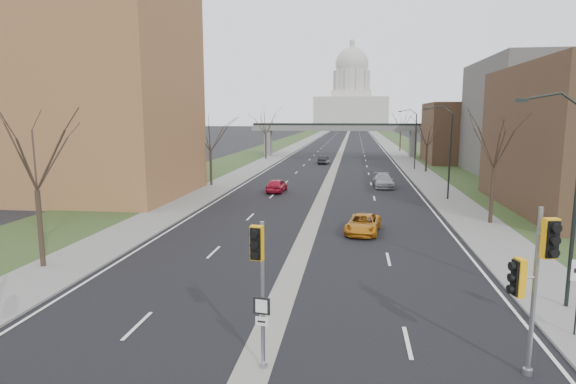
% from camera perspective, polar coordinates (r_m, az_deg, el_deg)
% --- Properties ---
extents(ground, '(700.00, 700.00, 0.00)m').
position_cam_1_polar(ground, '(16.55, -3.79, -19.43)').
color(ground, black).
rests_on(ground, ground).
extents(road_surface, '(20.00, 600.00, 0.01)m').
position_cam_1_polar(road_surface, '(164.45, 6.86, 6.22)').
color(road_surface, black).
rests_on(road_surface, ground).
extents(median_strip, '(1.20, 600.00, 0.02)m').
position_cam_1_polar(median_strip, '(164.45, 6.86, 6.22)').
color(median_strip, gray).
rests_on(median_strip, ground).
extents(sidewalk_right, '(4.00, 600.00, 0.12)m').
position_cam_1_polar(sidewalk_right, '(164.67, 11.06, 6.14)').
color(sidewalk_right, gray).
rests_on(sidewalk_right, ground).
extents(sidewalk_left, '(4.00, 600.00, 0.12)m').
position_cam_1_polar(sidewalk_left, '(165.11, 2.67, 6.31)').
color(sidewalk_left, gray).
rests_on(sidewalk_left, ground).
extents(grass_verge_right, '(8.00, 600.00, 0.10)m').
position_cam_1_polar(grass_verge_right, '(165.11, 13.16, 6.08)').
color(grass_verge_right, '#2A401D').
rests_on(grass_verge_right, ground).
extents(grass_verge_left, '(8.00, 600.00, 0.10)m').
position_cam_1_polar(grass_verge_left, '(165.76, 0.59, 6.32)').
color(grass_verge_left, '#2A401D').
rests_on(grass_verge_left, ground).
extents(apartment_building, '(25.00, 16.00, 22.00)m').
position_cam_1_polar(apartment_building, '(52.99, -25.89, 11.52)').
color(apartment_building, '#9B653E').
rests_on(apartment_building, ground).
extents(commercial_block_mid, '(18.00, 22.00, 15.00)m').
position_cam_1_polar(commercial_block_mid, '(70.80, 28.83, 7.62)').
color(commercial_block_mid, '#5F5B57').
rests_on(commercial_block_mid, ground).
extents(commercial_block_far, '(14.00, 14.00, 10.00)m').
position_cam_1_polar(commercial_block_far, '(86.40, 20.71, 6.54)').
color(commercial_block_far, '#442F20').
rests_on(commercial_block_far, ground).
extents(pedestrian_bridge, '(34.00, 3.00, 6.45)m').
position_cam_1_polar(pedestrian_bridge, '(94.33, 6.09, 7.14)').
color(pedestrian_bridge, slate).
rests_on(pedestrian_bridge, ground).
extents(capitol, '(48.00, 42.00, 55.75)m').
position_cam_1_polar(capitol, '(334.42, 7.49, 10.79)').
color(capitol, '#B8B4A8').
rests_on(capitol, ground).
extents(streetlight_near, '(2.61, 0.20, 8.70)m').
position_cam_1_polar(streetlight_near, '(21.77, 29.51, 5.43)').
color(streetlight_near, black).
rests_on(streetlight_near, sidewalk_right).
extents(streetlight_mid, '(2.61, 0.20, 8.70)m').
position_cam_1_polar(streetlight_mid, '(46.93, 17.82, 7.47)').
color(streetlight_mid, black).
rests_on(streetlight_mid, sidewalk_right).
extents(streetlight_far, '(2.61, 0.20, 8.70)m').
position_cam_1_polar(streetlight_far, '(72.68, 14.32, 8.02)').
color(streetlight_far, black).
rests_on(streetlight_far, sidewalk_right).
extents(tree_left_a, '(7.20, 7.20, 9.40)m').
position_cam_1_polar(tree_left_a, '(27.43, -27.98, 5.38)').
color(tree_left_a, '#382B21').
rests_on(tree_left_a, sidewalk_left).
extents(tree_left_b, '(6.75, 6.75, 8.81)m').
position_cam_1_polar(tree_left_b, '(54.66, -9.23, 7.18)').
color(tree_left_b, '#382B21').
rests_on(tree_left_b, sidewalk_left).
extents(tree_left_c, '(7.65, 7.65, 9.99)m').
position_cam_1_polar(tree_left_c, '(87.72, -2.67, 8.48)').
color(tree_left_c, '#382B21').
rests_on(tree_left_c, sidewalk_left).
extents(tree_right_a, '(7.20, 7.20, 9.40)m').
position_cam_1_polar(tree_right_a, '(37.61, 23.43, 6.40)').
color(tree_right_a, '#382B21').
rests_on(tree_right_a, sidewalk_right).
extents(tree_right_b, '(6.30, 6.30, 8.22)m').
position_cam_1_polar(tree_right_b, '(69.98, 16.21, 6.99)').
color(tree_right_b, '#382B21').
rests_on(tree_right_b, sidewalk_right).
extents(tree_right_c, '(7.65, 7.65, 9.99)m').
position_cam_1_polar(tree_right_c, '(109.70, 13.25, 8.36)').
color(tree_right_c, '#382B21').
rests_on(tree_right_c, sidewalk_right).
extents(signal_pole_median, '(0.56, 0.79, 4.72)m').
position_cam_1_polar(signal_pole_median, '(14.67, -3.40, -9.21)').
color(signal_pole_median, gray).
rests_on(signal_pole_median, ground).
extents(signal_pole_right, '(1.10, 0.88, 5.26)m').
position_cam_1_polar(signal_pole_right, '(15.93, 27.13, -8.16)').
color(signal_pole_right, gray).
rests_on(signal_pole_right, ground).
extents(car_left_near, '(1.92, 4.26, 1.42)m').
position_cam_1_polar(car_left_near, '(50.04, -1.34, 0.79)').
color(car_left_near, '#A4122A').
rests_on(car_left_near, ground).
extents(car_left_far, '(1.83, 4.13, 1.32)m').
position_cam_1_polar(car_left_far, '(79.85, 4.26, 3.82)').
color(car_left_far, black).
rests_on(car_left_far, ground).
extents(car_right_near, '(2.69, 4.77, 1.26)m').
position_cam_1_polar(car_right_near, '(33.06, 8.90, -3.75)').
color(car_right_near, '#BA6F13').
rests_on(car_right_near, ground).
extents(car_right_mid, '(2.28, 5.13, 1.46)m').
position_cam_1_polar(car_right_mid, '(54.52, 11.23, 1.32)').
color(car_right_mid, gray).
rests_on(car_right_mid, ground).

